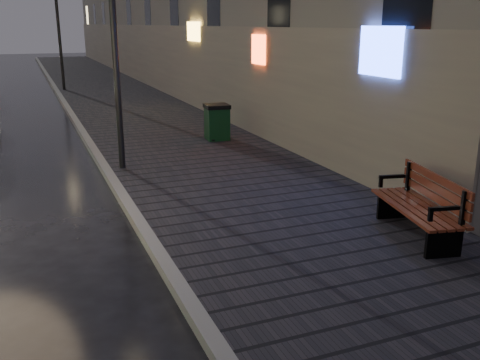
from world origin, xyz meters
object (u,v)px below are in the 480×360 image
object	(u,v)px
bench	(422,205)
trash_bin	(217,122)
lamp_far	(58,19)
lamp_near	(113,14)

from	to	relation	value
bench	trash_bin	size ratio (longest dim) A/B	2.04
lamp_far	trash_bin	xyz separation A→B (m)	(3.03, -13.92, -2.84)
lamp_near	trash_bin	distance (m)	4.64
lamp_near	lamp_far	world-z (taller)	same
lamp_far	bench	world-z (taller)	lamp_far
lamp_near	trash_bin	size ratio (longest dim) A/B	5.33
lamp_near	bench	size ratio (longest dim) A/B	2.62
bench	trash_bin	distance (m)	7.89
lamp_near	bench	bearing A→B (deg)	-58.71
lamp_near	bench	distance (m)	7.35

